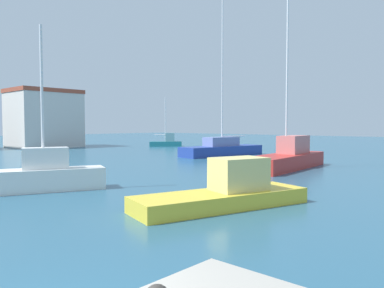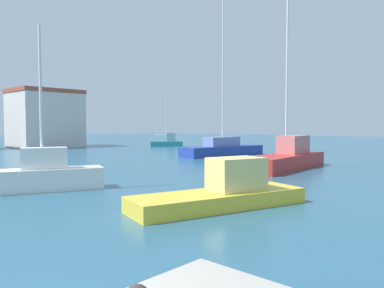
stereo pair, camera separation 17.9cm
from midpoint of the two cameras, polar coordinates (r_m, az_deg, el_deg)
name	(u,v)px [view 1 (the left image)]	position (r m, az deg, el deg)	size (l,w,h in m)	color
water	(103,162)	(29.66, -13.44, -2.71)	(160.00, 160.00, 0.00)	#285670
sailboat_teal_far_right	(167,142)	(50.20, -3.96, 0.36)	(3.90, 3.63, 6.52)	#1E707A
sailboat_blue_center_channel	(222,148)	(35.16, 4.38, -0.66)	(8.80, 3.65, 14.38)	#233D93
sailboat_red_inner_mooring	(287,157)	(25.56, 14.02, -1.96)	(8.53, 2.88, 12.79)	#B22823
motorboat_yellow_near_pier	(227,192)	(13.29, 4.89, -7.22)	(6.64, 3.64, 1.70)	gold
sailboat_white_distant_north	(44,175)	(17.58, -21.74, -4.40)	(5.19, 3.25, 7.11)	white
yacht_club	(44,118)	(51.83, -21.51, 3.61)	(8.01, 6.43, 7.34)	beige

